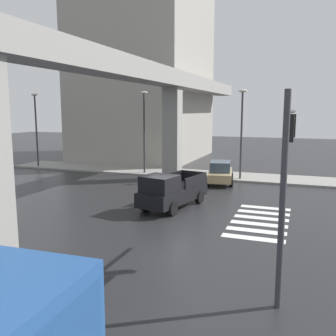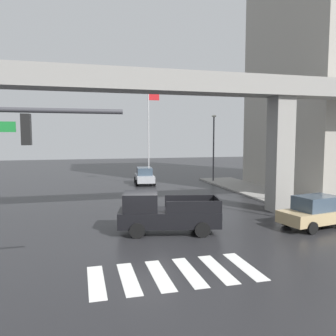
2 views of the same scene
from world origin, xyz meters
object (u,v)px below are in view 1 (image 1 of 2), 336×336
object	(u,v)px
sedan_tan	(220,172)
street_lamp_far_north	(36,121)
traffic_signal_mast	(288,150)
street_lamp_mid_block	(144,123)
street_lamp_near_corner	(242,124)
pickup_truck	(171,191)

from	to	relation	value
sedan_tan	street_lamp_far_north	world-z (taller)	street_lamp_far_north
traffic_signal_mast	street_lamp_far_north	bearing A→B (deg)	54.13
street_lamp_mid_block	street_lamp_far_north	bearing A→B (deg)	90.00
sedan_tan	street_lamp_near_corner	size ratio (longest dim) A/B	0.63
sedan_tan	street_lamp_near_corner	bearing A→B (deg)	-37.78
street_lamp_near_corner	traffic_signal_mast	bearing A→B (deg)	-166.44
pickup_truck	street_lamp_mid_block	size ratio (longest dim) A/B	0.74
sedan_tan	street_lamp_mid_block	xyz separation A→B (m)	(1.65, 7.16, 3.70)
sedan_tan	street_lamp_near_corner	distance (m)	4.25
traffic_signal_mast	street_lamp_near_corner	world-z (taller)	street_lamp_near_corner
street_lamp_far_north	traffic_signal_mast	bearing A→B (deg)	-125.87
street_lamp_near_corner	pickup_truck	bearing A→B (deg)	166.50
sedan_tan	street_lamp_near_corner	xyz separation A→B (m)	(1.65, -1.28, 3.70)
street_lamp_near_corner	street_lamp_mid_block	bearing A→B (deg)	90.00
sedan_tan	street_lamp_mid_block	world-z (taller)	street_lamp_mid_block
pickup_truck	street_lamp_mid_block	world-z (taller)	street_lamp_mid_block
traffic_signal_mast	street_lamp_far_north	world-z (taller)	street_lamp_far_north
sedan_tan	pickup_truck	bearing A→B (deg)	172.38
sedan_tan	street_lamp_far_north	distance (m)	19.12
sedan_tan	street_lamp_far_north	size ratio (longest dim) A/B	0.63
traffic_signal_mast	street_lamp_near_corner	bearing A→B (deg)	13.56
sedan_tan	street_lamp_far_north	bearing A→B (deg)	84.95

